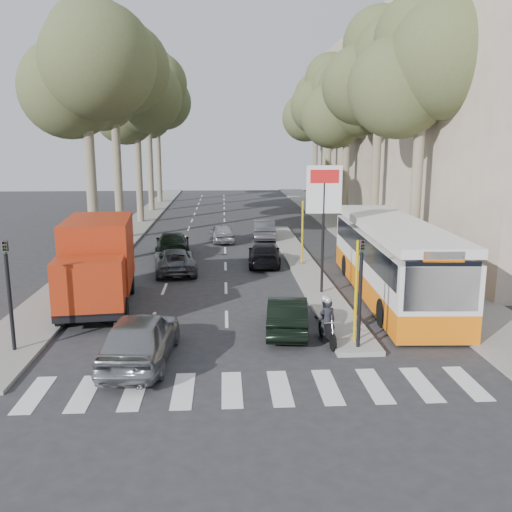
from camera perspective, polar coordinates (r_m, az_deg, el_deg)
The scene contains 30 objects.
ground at distance 18.71m, azimuth -0.28°, elevation -8.51°, with size 120.00×120.00×0.00m, color #28282B.
sidewalk_right at distance 44.06m, azimuth 9.14°, elevation 3.20°, with size 3.20×70.00×0.12m, color gray.
median_left at distance 46.52m, azimuth -12.13°, elevation 3.53°, with size 2.40×64.00×0.12m, color gray.
traffic_island at distance 29.54m, azimuth 4.84°, elevation -0.82°, with size 1.50×26.00×0.16m, color gray.
building_far at distance 54.12m, azimuth 14.65°, elevation 12.96°, with size 11.00×20.00×16.00m, color #B7A88E.
billboard at distance 23.09m, azimuth 7.12°, elevation 4.74°, with size 1.50×12.10×5.60m.
traffic_light_island at distance 17.05m, azimuth 10.97°, elevation -2.02°, with size 0.16×0.41×3.60m.
traffic_light_left at distance 18.26m, azimuth -24.68°, elevation -1.98°, with size 0.16×0.41×3.60m.
tree_l_a at distance 30.69m, azimuth -17.35°, elevation 18.53°, with size 7.40×7.20×14.10m.
tree_l_b at distance 38.57m, azimuth -14.64°, elevation 18.20°, with size 7.40×7.20×14.88m.
tree_l_c at distance 46.29m, azimuth -12.37°, elevation 15.87°, with size 7.40×7.20×13.71m.
tree_l_d at distance 54.35m, azimuth -11.23°, elevation 17.08°, with size 7.40×7.20×15.66m.
tree_l_e at distance 62.19m, azimuth -10.28°, elevation 15.45°, with size 7.40×7.20×14.49m.
tree_r_a at distance 29.69m, azimuth 17.41°, elevation 18.77°, with size 7.40×7.20×14.10m.
tree_r_b at distance 37.40m, azimuth 13.13°, elevation 19.02°, with size 7.40×7.20×15.27m.
tree_r_c at distance 44.89m, azimuth 9.79°, elevation 15.66°, with size 7.40×7.20×13.32m.
tree_r_d at distance 52.82m, azimuth 7.91°, elevation 16.60°, with size 7.40×7.20×14.88m.
tree_r_e at distance 60.64m, azimuth 6.47°, elevation 15.34°, with size 7.40×7.20×14.10m.
silver_hatchback at distance 16.73m, azimuth -12.08°, elevation -8.41°, with size 1.86×4.63×1.58m, color gray.
dark_hatchback at distance 19.06m, azimuth 3.32°, elevation -6.13°, with size 1.35×3.86×1.27m, color black.
queue_car_a at distance 28.04m, azimuth -8.56°, elevation -0.48°, with size 2.03×4.41×1.23m, color #53565B.
queue_car_b at distance 29.38m, azimuth 0.87°, elevation 0.20°, with size 1.70×4.18×1.21m, color black.
queue_car_c at distance 36.40m, azimuth -3.62°, elevation 2.42°, with size 1.44×3.58×1.22m, color #A9ACB1.
queue_car_d at distance 37.55m, azimuth 0.82°, elevation 2.84°, with size 1.44×4.13×1.36m, color #52535A.
queue_car_e at distance 32.33m, azimuth -8.78°, elevation 1.28°, with size 1.94×4.77×1.38m, color black.
red_truck at distance 22.60m, azimuth -16.31°, elevation -0.56°, with size 3.14×6.79×3.50m.
city_bus at distance 23.91m, azimuth 14.06°, elevation -0.07°, with size 3.35×12.62×3.29m.
motorcycle at distance 18.22m, azimuth 7.37°, elevation -6.75°, with size 0.71×1.88×1.60m.
pedestrian_near at distance 26.51m, azimuth 18.79°, elevation -1.05°, with size 0.91×0.45×1.56m, color #3B2E46.
pedestrian_far at distance 27.80m, azimuth 14.82°, elevation -0.24°, with size 1.01×0.45×1.57m, color brown.
Camera 1 is at (-0.96, -17.53, 6.47)m, focal length 38.00 mm.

